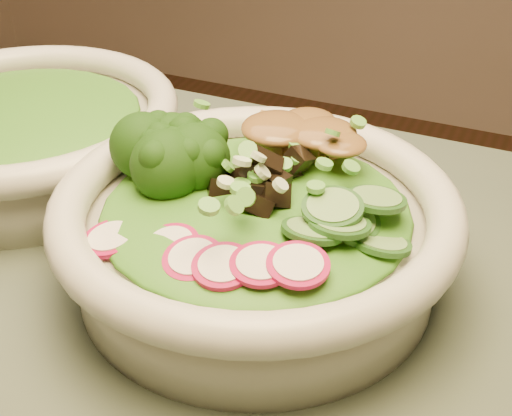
% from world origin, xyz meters
% --- Properties ---
extents(salad_bowl, '(0.30, 0.30, 0.08)m').
position_xyz_m(salad_bowl, '(-0.03, 0.11, 0.79)').
color(salad_bowl, silver).
rests_on(salad_bowl, dining_table).
extents(side_bowl, '(0.29, 0.29, 0.08)m').
position_xyz_m(side_bowl, '(-0.30, 0.17, 0.79)').
color(side_bowl, silver).
rests_on(side_bowl, dining_table).
extents(lettuce_bed, '(0.23, 0.23, 0.03)m').
position_xyz_m(lettuce_bed, '(-0.03, 0.11, 0.82)').
color(lettuce_bed, '#226A16').
rests_on(lettuce_bed, salad_bowl).
extents(side_lettuce, '(0.19, 0.19, 0.02)m').
position_xyz_m(side_lettuce, '(-0.30, 0.17, 0.81)').
color(side_lettuce, '#226A16').
rests_on(side_lettuce, side_bowl).
extents(broccoli_florets, '(0.11, 0.10, 0.05)m').
position_xyz_m(broccoli_florets, '(-0.10, 0.11, 0.83)').
color(broccoli_florets, black).
rests_on(broccoli_florets, salad_bowl).
extents(radish_slices, '(0.13, 0.08, 0.02)m').
position_xyz_m(radish_slices, '(-0.03, 0.03, 0.82)').
color(radish_slices, '#AB0D43').
rests_on(radish_slices, salad_bowl).
extents(cucumber_slices, '(0.10, 0.10, 0.04)m').
position_xyz_m(cucumber_slices, '(0.04, 0.11, 0.83)').
color(cucumber_slices, '#7FAE61').
rests_on(cucumber_slices, salad_bowl).
extents(mushroom_heap, '(0.10, 0.10, 0.04)m').
position_xyz_m(mushroom_heap, '(-0.03, 0.12, 0.83)').
color(mushroom_heap, black).
rests_on(mushroom_heap, salad_bowl).
extents(tofu_cubes, '(0.11, 0.09, 0.04)m').
position_xyz_m(tofu_cubes, '(-0.03, 0.18, 0.83)').
color(tofu_cubes, olive).
rests_on(tofu_cubes, salad_bowl).
extents(peanut_sauce, '(0.08, 0.06, 0.02)m').
position_xyz_m(peanut_sauce, '(-0.03, 0.18, 0.84)').
color(peanut_sauce, brown).
rests_on(peanut_sauce, tofu_cubes).
extents(scallion_garnish, '(0.21, 0.21, 0.03)m').
position_xyz_m(scallion_garnish, '(-0.03, 0.11, 0.84)').
color(scallion_garnish, '#5EAC3C').
rests_on(scallion_garnish, salad_bowl).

